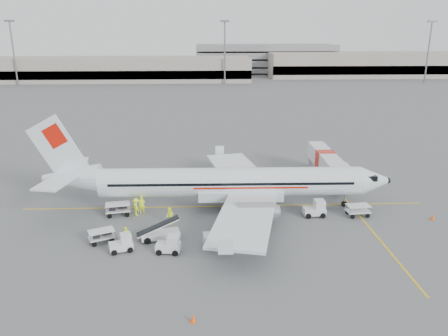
{
  "coord_description": "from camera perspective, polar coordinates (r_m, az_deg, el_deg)",
  "views": [
    {
      "loc": [
        -1.9,
        -44.64,
        18.41
      ],
      "look_at": [
        0.0,
        2.0,
        3.8
      ],
      "focal_mm": 35.0,
      "sensor_mm": 36.0,
      "label": 1
    }
  ],
  "objects": [
    {
      "name": "tug_fore",
      "position": [
        46.51,
        11.72,
        -5.16
      ],
      "size": [
        2.3,
        1.37,
        1.74
      ],
      "primitive_type": null,
      "rotation": [
        0.0,
        0.0,
        0.03
      ],
      "color": "silver",
      "rests_on": "ground"
    },
    {
      "name": "stripe_cross",
      "position": [
        43.98,
        19.32,
        -8.42
      ],
      "size": [
        0.2,
        20.0,
        0.01
      ],
      "primitive_type": "cube",
      "color": "yellow",
      "rests_on": "ground"
    },
    {
      "name": "cart_empty_a",
      "position": [
        39.52,
        -1.02,
        -9.4
      ],
      "size": [
        2.41,
        1.54,
        1.21
      ],
      "primitive_type": null,
      "rotation": [
        0.0,
        0.0,
        0.08
      ],
      "color": "silver",
      "rests_on": "ground"
    },
    {
      "name": "ground",
      "position": [
        48.33,
        0.1,
        -5.01
      ],
      "size": [
        360.0,
        360.0,
        0.0
      ],
      "primitive_type": "plane",
      "color": "#56595B"
    },
    {
      "name": "treeline",
      "position": [
        220.19,
        -1.88,
        13.36
      ],
      "size": [
        300.0,
        3.0,
        6.0
      ],
      "primitive_type": null,
      "color": "black",
      "rests_on": "ground"
    },
    {
      "name": "mast_center",
      "position": [
        162.95,
        0.1,
        14.78
      ],
      "size": [
        3.2,
        1.2,
        22.0
      ],
      "primitive_type": null,
      "color": "slate",
      "rests_on": "ground"
    },
    {
      "name": "tug_aft",
      "position": [
        39.68,
        -13.33,
        -9.51
      ],
      "size": [
        2.27,
        1.74,
        1.55
      ],
      "primitive_type": null,
      "rotation": [
        0.0,
        0.0,
        0.33
      ],
      "color": "silver",
      "rests_on": "ground"
    },
    {
      "name": "jet_bridge",
      "position": [
        57.55,
        13.02,
        0.27
      ],
      "size": [
        2.87,
        14.68,
        3.85
      ],
      "primitive_type": null,
      "rotation": [
        0.0,
        0.0,
        -0.01
      ],
      "color": "silver",
      "rests_on": "ground"
    },
    {
      "name": "cart_empty_b",
      "position": [
        47.72,
        17.09,
        -5.33
      ],
      "size": [
        2.49,
        1.63,
        1.23
      ],
      "primitive_type": null,
      "rotation": [
        0.0,
        0.0,
        0.1
      ],
      "color": "silver",
      "rests_on": "ground"
    },
    {
      "name": "crew_c",
      "position": [
        46.62,
        -11.38,
        -4.99
      ],
      "size": [
        1.18,
        1.39,
        1.87
      ],
      "primitive_type": "imported",
      "rotation": [
        0.0,
        0.0,
        2.06
      ],
      "color": "#E1FF1D",
      "rests_on": "ground"
    },
    {
      "name": "aircraft",
      "position": [
        46.22,
        0.95,
        0.62
      ],
      "size": [
        37.33,
        29.47,
        10.18
      ],
      "primitive_type": null,
      "rotation": [
        0.0,
        0.0,
        -0.01
      ],
      "color": "white",
      "rests_on": "ground"
    },
    {
      "name": "cone_stbd",
      "position": [
        30.58,
        -4.06,
        -18.95
      ],
      "size": [
        0.39,
        0.39,
        0.64
      ],
      "primitive_type": "cone",
      "color": "#F8550F",
      "rests_on": "ground"
    },
    {
      "name": "tug_mid",
      "position": [
        38.71,
        -7.31,
        -9.82
      ],
      "size": [
        2.21,
        1.43,
        1.62
      ],
      "primitive_type": null,
      "rotation": [
        0.0,
        0.0,
        -0.11
      ],
      "color": "silver",
      "rests_on": "ground"
    },
    {
      "name": "parking_garage",
      "position": [
        206.72,
        5.31,
        14.15
      ],
      "size": [
        62.0,
        24.0,
        14.0
      ],
      "primitive_type": null,
      "color": "slate",
      "rests_on": "ground"
    },
    {
      "name": "cone_port",
      "position": [
        58.69,
        -3.82,
        -0.6
      ],
      "size": [
        0.41,
        0.41,
        0.67
      ],
      "primitive_type": "cone",
      "color": "#F8550F",
      "rests_on": "ground"
    },
    {
      "name": "crew_b",
      "position": [
        44.11,
        -7.09,
        -6.22
      ],
      "size": [
        0.99,
        1.04,
        1.7
      ],
      "primitive_type": "imported",
      "rotation": [
        0.0,
        0.0,
        -1.01
      ],
      "color": "#E1FF1D",
      "rests_on": "ground"
    },
    {
      "name": "crew_d",
      "position": [
        40.67,
        -12.63,
        -8.63
      ],
      "size": [
        1.08,
        0.94,
        1.74
      ],
      "primitive_type": "imported",
      "rotation": [
        0.0,
        0.0,
        3.76
      ],
      "color": "#E1FF1D",
      "rests_on": "ground"
    },
    {
      "name": "mast_east",
      "position": [
        182.25,
        25.11,
        13.48
      ],
      "size": [
        3.2,
        1.2,
        22.0
      ],
      "primitive_type": null,
      "color": "slate",
      "rests_on": "ground"
    },
    {
      "name": "belt_loader",
      "position": [
        40.97,
        -8.36,
        -7.53
      ],
      "size": [
        5.01,
        2.81,
        2.56
      ],
      "primitive_type": null,
      "rotation": [
        0.0,
        0.0,
        0.23
      ],
      "color": "silver",
      "rests_on": "ground"
    },
    {
      "name": "stripe_lead",
      "position": [
        48.32,
        0.1,
        -5.01
      ],
      "size": [
        44.0,
        0.2,
        0.01
      ],
      "primitive_type": "cube",
      "color": "yellow",
      "rests_on": "ground"
    },
    {
      "name": "cart_loaded_a",
      "position": [
        41.75,
        -15.69,
        -8.58
      ],
      "size": [
        2.63,
        2.17,
        1.19
      ],
      "primitive_type": null,
      "rotation": [
        0.0,
        0.0,
        0.42
      ],
      "color": "silver",
      "rests_on": "ground"
    },
    {
      "name": "cart_loaded_b",
      "position": [
        47.13,
        -13.66,
        -5.27
      ],
      "size": [
        2.74,
        1.91,
        1.31
      ],
      "primitive_type": null,
      "rotation": [
        0.0,
        0.0,
        0.18
      ],
      "color": "silver",
      "rests_on": "ground"
    },
    {
      "name": "mast_west",
      "position": [
        176.48,
        -25.77,
        13.32
      ],
      "size": [
        3.2,
        1.2,
        22.0
      ],
      "primitive_type": null,
      "color": "slate",
      "rests_on": "ground"
    },
    {
      "name": "crew_a",
      "position": [
        47.06,
        -10.67,
        -4.73
      ],
      "size": [
        0.77,
        0.59,
        1.88
      ],
      "primitive_type": "imported",
      "rotation": [
        0.0,
        0.0,
        0.23
      ],
      "color": "#E1FF1D",
      "rests_on": "ground"
    },
    {
      "name": "cone_nose",
      "position": [
        49.71,
        25.6,
        -5.74
      ],
      "size": [
        0.41,
        0.41,
        0.68
      ],
      "primitive_type": "cone",
      "color": "#F8550F",
      "rests_on": "ground"
    },
    {
      "name": "terminal_west",
      "position": [
        179.29,
        -14.95,
        12.37
      ],
      "size": [
        110.0,
        22.0,
        9.0
      ],
      "primitive_type": null,
      "color": "gray",
      "rests_on": "ground"
    },
    {
      "name": "terminal_east",
      "position": [
        203.26,
        18.87,
        12.7
      ],
      "size": [
        90.0,
        26.0,
        10.0
      ],
      "primitive_type": null,
      "color": "gray",
      "rests_on": "ground"
    }
  ]
}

